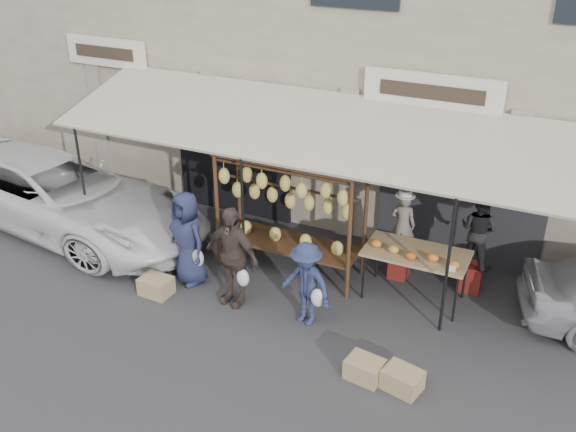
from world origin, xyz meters
name	(u,v)px	position (x,y,z in m)	size (l,w,h in m)	color
ground_plane	(265,328)	(0.00, 0.00, 0.00)	(90.00, 90.00, 0.00)	#2D2D30
shophouse	(401,24)	(0.00, 6.50, 3.65)	(24.00, 6.15, 7.30)	#ADA28B
awning	(325,131)	(0.01, 2.28, 2.57)	(10.00, 2.35, 2.92)	#B9B69A
banana_rack	(289,193)	(-0.40, 1.72, 1.56)	(2.60, 0.90, 2.24)	#472917
produce_table	(416,255)	(1.86, 1.80, 0.87)	(1.70, 0.90, 1.04)	tan
vendor_left	(403,225)	(1.45, 2.41, 1.05)	(0.43, 0.28, 1.17)	slate
vendor_right	(478,230)	(2.70, 2.52, 1.17)	(0.65, 0.51, 1.33)	black
customer_left	(188,238)	(-1.84, 0.68, 0.85)	(0.83, 0.54, 1.71)	#212646
customer_mid	(232,256)	(-0.83, 0.46, 0.88)	(1.03, 0.43, 1.75)	#443731
customer_right	(306,284)	(0.50, 0.45, 0.71)	(0.92, 0.53, 1.43)	navy
stool_left	(399,265)	(1.45, 2.41, 0.23)	(0.33, 0.33, 0.46)	maroon
stool_right	(471,277)	(2.70, 2.52, 0.25)	(0.36, 0.36, 0.50)	maroon
crate_near_a	(365,369)	(1.80, -0.41, 0.15)	(0.51, 0.39, 0.31)	tan
crate_near_b	(402,380)	(2.34, -0.41, 0.16)	(0.52, 0.39, 0.31)	tan
crate_far	(156,286)	(-2.14, 0.07, 0.16)	(0.53, 0.40, 0.32)	tan
van	(49,175)	(-5.66, 1.42, 1.05)	(2.32, 5.03, 2.10)	white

